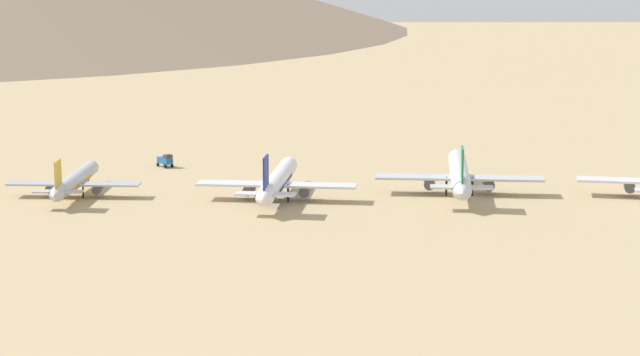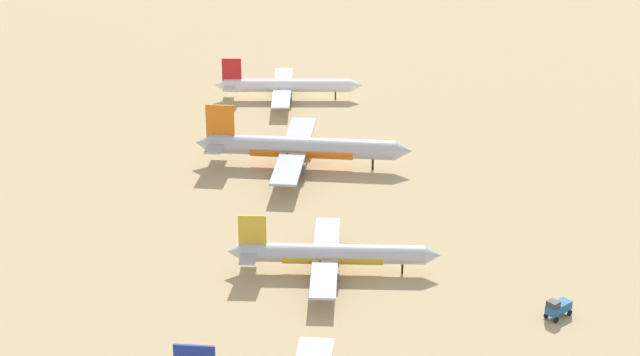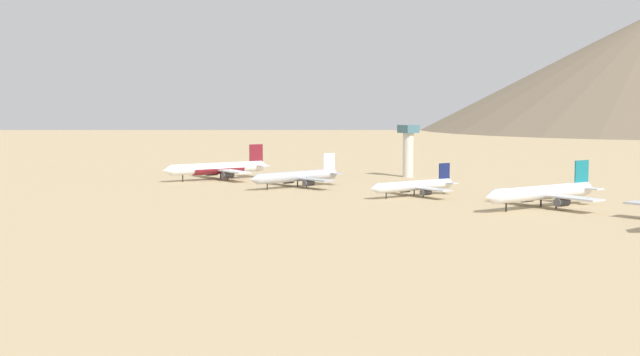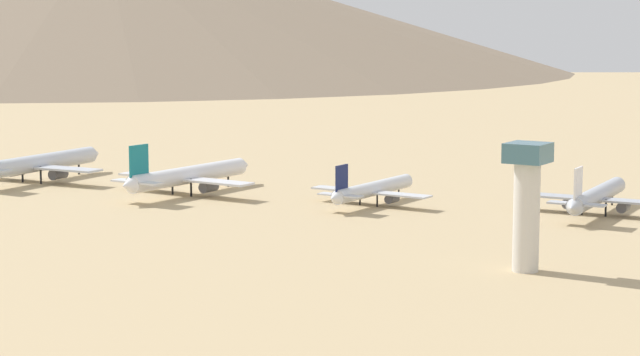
{
  "view_description": "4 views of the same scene",
  "coord_description": "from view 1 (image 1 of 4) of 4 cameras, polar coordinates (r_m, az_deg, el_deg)",
  "views": [
    {
      "loc": [
        -303.83,
        -11.59,
        63.61
      ],
      "look_at": [
        0.1,
        38.83,
        3.56
      ],
      "focal_mm": 67.36,
      "sensor_mm": 36.0,
      "label": 1
    },
    {
      "loc": [
        11.74,
        -101.12,
        109.36
      ],
      "look_at": [
        -24.0,
        133.49,
        5.39
      ],
      "focal_mm": 65.09,
      "sensor_mm": 36.0,
      "label": 2
    },
    {
      "loc": [
        229.63,
        134.39,
        34.91
      ],
      "look_at": [
        30.95,
        -137.06,
        4.56
      ],
      "focal_mm": 48.91,
      "sensor_mm": 36.0,
      "label": 3
    },
    {
      "loc": [
        -230.56,
        -237.4,
        45.68
      ],
      "look_at": [
        15.14,
        -83.67,
        5.96
      ],
      "focal_mm": 65.37,
      "sensor_mm": 36.0,
      "label": 4
    }
  ],
  "objects": [
    {
      "name": "parked_jet_6",
      "position": [
        313.78,
        -11.57,
        -0.14
      ],
      "size": [
        42.27,
        34.46,
        12.19
      ],
      "color": "#B2B7C1",
      "rests_on": "ground"
    },
    {
      "name": "service_truck",
      "position": [
        351.24,
        -7.36,
        0.85
      ],
      "size": [
        5.3,
        5.56,
        3.9
      ],
      "color": "#1E5999",
      "rests_on": "ground"
    },
    {
      "name": "ground_plane",
      "position": [
        310.63,
        7.08,
        -0.87
      ],
      "size": [
        2426.87,
        2426.87,
        0.0
      ],
      "primitive_type": "plane",
      "color": "tan"
    },
    {
      "name": "parked_jet_4",
      "position": [
        312.62,
        6.63,
        0.19
      ],
      "size": [
        53.66,
        43.66,
        15.47
      ],
      "color": "silver",
      "rests_on": "ground"
    },
    {
      "name": "parked_jet_5",
      "position": [
        303.53,
        -2.04,
        -0.15
      ],
      "size": [
        50.14,
        40.72,
        14.46
      ],
      "color": "white",
      "rests_on": "ground"
    }
  ]
}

